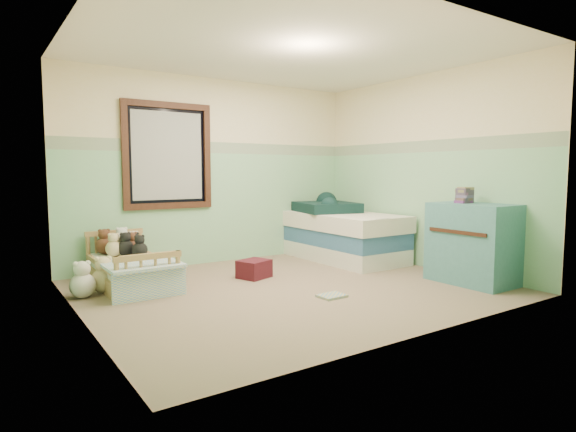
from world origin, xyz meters
TOP-DOWN VIEW (x-y plane):
  - floor at (0.00, 0.00)m, footprint 4.20×3.60m
  - ceiling at (0.00, 0.00)m, footprint 4.20×3.60m
  - wall_back at (0.00, 1.80)m, footprint 4.20×0.04m
  - wall_front at (0.00, -1.80)m, footprint 4.20×0.04m
  - wall_left at (-2.10, 0.00)m, footprint 0.04×3.60m
  - wall_right at (2.10, 0.00)m, footprint 0.04×3.60m
  - wainscot_mint at (0.00, 1.79)m, footprint 4.20×0.01m
  - border_strip at (0.00, 1.79)m, footprint 4.20×0.01m
  - window_frame at (-0.70, 1.76)m, footprint 1.16×0.06m
  - window_blinds at (-0.70, 1.77)m, footprint 0.92×0.01m
  - toddler_bed_frame at (-1.41, 1.05)m, footprint 0.67×1.34m
  - toddler_mattress at (-1.41, 1.05)m, footprint 0.61×1.28m
  - patchwork_quilt at (-1.41, 0.63)m, footprint 0.73×0.67m
  - plush_bed_brown at (-1.56, 1.55)m, footprint 0.20×0.20m
  - plush_bed_white at (-1.36, 1.55)m, footprint 0.20×0.20m
  - plush_bed_tan at (-1.51, 1.33)m, footprint 0.18×0.18m
  - plush_bed_dark at (-1.28, 1.33)m, footprint 0.18×0.18m
  - plush_floor_cream at (-1.95, 0.80)m, footprint 0.25×0.25m
  - plush_floor_tan at (-1.73, 0.89)m, footprint 0.26×0.26m
  - twin_bed_frame at (1.55, 0.97)m, footprint 0.92×1.83m
  - twin_boxspring at (1.55, 0.97)m, footprint 0.92×1.83m
  - twin_mattress at (1.55, 0.97)m, footprint 0.95×1.87m
  - teal_blanket at (1.50, 1.27)m, footprint 0.93×0.97m
  - dresser at (1.81, -0.96)m, footprint 0.56×0.90m
  - book_stack at (1.81, -0.84)m, footprint 0.17×0.14m
  - red_pillow at (-0.09, 0.63)m, footprint 0.42×0.39m
  - floor_book at (0.12, -0.56)m, footprint 0.27×0.21m
  - extra_plush_0 at (-1.31, 1.33)m, footprint 0.18×0.18m
  - extra_plush_1 at (-1.25, 1.47)m, footprint 0.17×0.17m
  - extra_plush_2 at (-1.28, 1.11)m, footprint 0.17×0.17m
  - extra_plush_3 at (-1.41, 1.38)m, footprint 0.17×0.17m
  - extra_plush_4 at (-1.39, 1.28)m, footprint 0.19×0.19m

SIDE VIEW (x-z plane):
  - floor at x=0.00m, z-range -0.02..0.00m
  - floor_book at x=0.12m, z-range 0.00..0.02m
  - toddler_bed_frame at x=-1.41m, z-range 0.00..0.17m
  - red_pillow at x=-0.09m, z-range 0.00..0.21m
  - twin_bed_frame at x=1.55m, z-range 0.00..0.22m
  - plush_floor_cream at x=-1.95m, z-range 0.00..0.25m
  - plush_floor_tan at x=-1.73m, z-range 0.00..0.26m
  - toddler_mattress at x=-1.41m, z-range 0.17..0.29m
  - patchwork_quilt at x=-1.41m, z-range 0.29..0.32m
  - twin_boxspring at x=1.55m, z-range 0.22..0.44m
  - extra_plush_2 at x=-1.28m, z-range 0.29..0.46m
  - extra_plush_3 at x=-1.41m, z-range 0.29..0.46m
  - extra_plush_1 at x=-1.25m, z-range 0.29..0.47m
  - plush_bed_dark at x=-1.28m, z-range 0.29..0.47m
  - extra_plush_0 at x=-1.31m, z-range 0.29..0.47m
  - plush_bed_tan at x=-1.51m, z-range 0.29..0.47m
  - extra_plush_4 at x=-1.39m, z-range 0.29..0.48m
  - plush_bed_brown at x=-1.56m, z-range 0.29..0.49m
  - plush_bed_white at x=-1.36m, z-range 0.29..0.50m
  - dresser at x=1.81m, z-range 0.00..0.90m
  - twin_mattress at x=1.55m, z-range 0.44..0.66m
  - teal_blanket at x=1.50m, z-range 0.66..0.80m
  - wainscot_mint at x=0.00m, z-range 0.00..1.50m
  - book_stack at x=1.81m, z-range 0.90..1.06m
  - wall_back at x=0.00m, z-range 0.00..2.50m
  - wall_front at x=0.00m, z-range 0.00..2.50m
  - wall_left at x=-2.10m, z-range 0.00..2.50m
  - wall_right at x=2.10m, z-range 0.00..2.50m
  - window_blinds at x=-0.70m, z-range 0.89..2.01m
  - window_frame at x=-0.70m, z-range 0.77..2.13m
  - border_strip at x=0.00m, z-range 1.50..1.65m
  - ceiling at x=0.00m, z-range 2.50..2.52m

